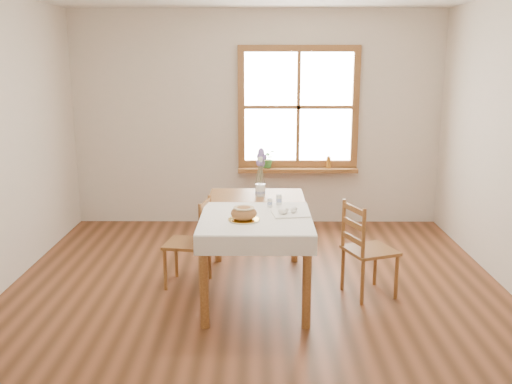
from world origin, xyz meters
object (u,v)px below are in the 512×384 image
chair_right (370,249)px  dining_table (256,218)px  flower_vase (260,191)px  bread_plate (244,220)px  chair_left (187,242)px

chair_right → dining_table: bearing=63.5°
dining_table → flower_vase: 0.48m
chair_right → bread_plate: bearing=85.0°
chair_left → flower_vase: 0.84m
flower_vase → bread_plate: bearing=-98.7°
dining_table → chair_right: (0.99, -0.10, -0.25)m
chair_left → flower_vase: (0.66, 0.34, 0.40)m
chair_right → flower_vase: flower_vase is taller
chair_left → chair_right: chair_right is taller
dining_table → chair_left: size_ratio=1.97×
chair_right → bread_plate: (-1.08, -0.31, 0.35)m
dining_table → chair_right: size_ratio=1.91×
dining_table → bread_plate: bread_plate is taller
dining_table → flower_vase: flower_vase is taller
flower_vase → chair_right: bearing=-30.3°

